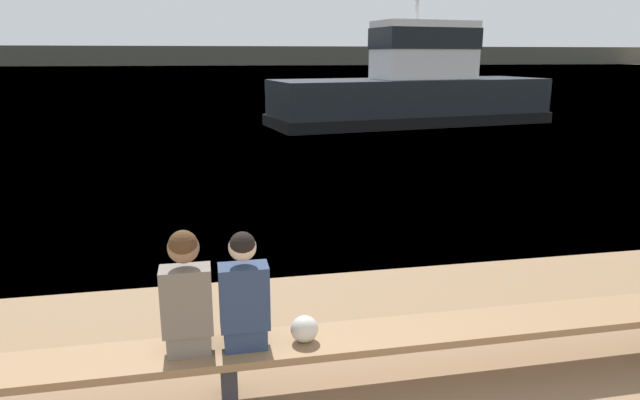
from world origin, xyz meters
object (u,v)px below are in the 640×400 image
object	(u,v)px
person_left	(186,296)
shopping_bag	(304,329)
bench_main	(228,356)
tugboat_red	(413,92)
person_right	(244,296)

from	to	relation	value
person_left	shopping_bag	xyz separation A→B (m)	(0.88, -0.02, -0.35)
bench_main	tugboat_red	distance (m)	19.17
person_left	shopping_bag	world-z (taller)	person_left
bench_main	person_left	xyz separation A→B (m)	(-0.28, -0.00, 0.52)
person_left	tugboat_red	size ratio (longest dim) A/B	0.08
person_left	shopping_bag	bearing A→B (deg)	-1.38
person_left	person_right	size ratio (longest dim) A/B	1.04
person_right	tugboat_red	bearing A→B (deg)	65.72
bench_main	person_left	world-z (taller)	person_left
tugboat_red	person_left	bearing A→B (deg)	145.84
person_left	tugboat_red	world-z (taller)	tugboat_red
person_left	tugboat_red	xyz separation A→B (m)	(8.27, 17.41, 0.31)
person_right	tugboat_red	size ratio (longest dim) A/B	0.08
bench_main	person_right	distance (m)	0.51
person_right	shopping_bag	size ratio (longest dim) A/B	4.26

